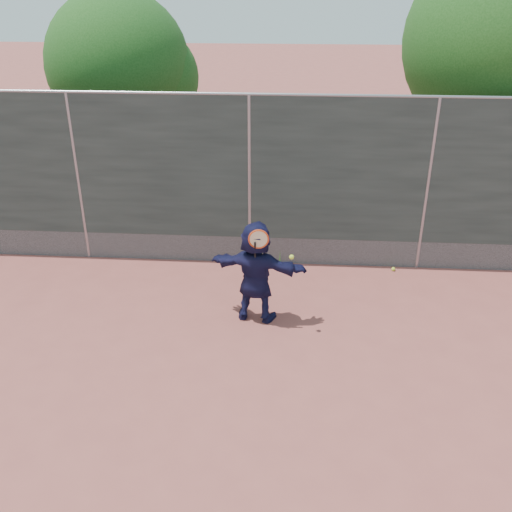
{
  "coord_description": "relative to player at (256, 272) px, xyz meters",
  "views": [
    {
      "loc": [
        0.77,
        -5.76,
        4.72
      ],
      "look_at": [
        0.25,
        1.62,
        1.05
      ],
      "focal_mm": 40.0,
      "sensor_mm": 36.0,
      "label": 1
    }
  ],
  "objects": [
    {
      "name": "fence",
      "position": [
        -0.25,
        1.88,
        0.79
      ],
      "size": [
        20.0,
        0.06,
        3.03
      ],
      "color": "#38423D",
      "rests_on": "ground"
    },
    {
      "name": "player",
      "position": [
        0.0,
        0.0,
        0.0
      ],
      "size": [
        1.52,
        0.75,
        1.58
      ],
      "primitive_type": "imported",
      "rotation": [
        0.0,
        0.0,
        2.94
      ],
      "color": "#16173D",
      "rests_on": "ground"
    },
    {
      "name": "tree_right",
      "position": [
        4.44,
        4.13,
        2.7
      ],
      "size": [
        3.78,
        3.6,
        5.39
      ],
      "color": "#382314",
      "rests_on": "ground"
    },
    {
      "name": "ball_ground",
      "position": [
        2.32,
        1.7,
        -0.75
      ],
      "size": [
        0.07,
        0.07,
        0.07
      ],
      "primitive_type": "sphere",
      "color": "#CCE533",
      "rests_on": "ground"
    },
    {
      "name": "ground",
      "position": [
        -0.25,
        -1.62,
        -0.79
      ],
      "size": [
        80.0,
        80.0,
        0.0
      ],
      "primitive_type": "plane",
      "color": "#9E4C42",
      "rests_on": "ground"
    },
    {
      "name": "swing_action",
      "position": [
        0.09,
        -0.21,
        0.58
      ],
      "size": [
        0.65,
        0.2,
        0.51
      ],
      "color": "red",
      "rests_on": "ground"
    },
    {
      "name": "tree_left",
      "position": [
        -3.09,
        4.93,
        2.15
      ],
      "size": [
        3.15,
        3.0,
        4.53
      ],
      "color": "#382314",
      "rests_on": "ground"
    },
    {
      "name": "weed_clump",
      "position": [
        0.05,
        1.76,
        -0.65
      ],
      "size": [
        0.68,
        0.07,
        0.3
      ],
      "color": "#387226",
      "rests_on": "ground"
    }
  ]
}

